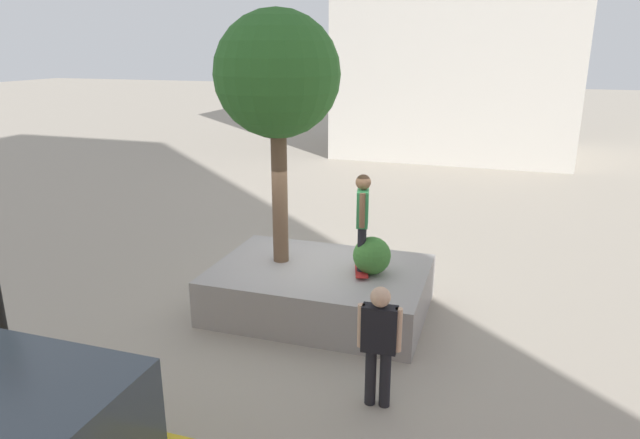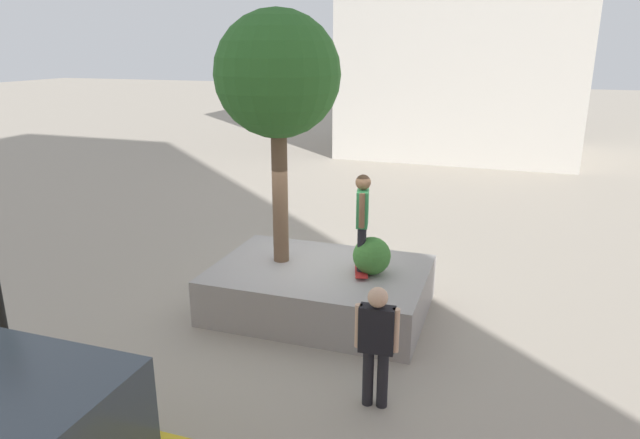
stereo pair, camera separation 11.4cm
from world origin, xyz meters
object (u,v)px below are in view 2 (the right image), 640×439
at_px(planter_ledge, 320,289).
at_px(passerby_with_bag, 377,339).
at_px(skateboard, 361,270).
at_px(plaza_tree, 278,77).
at_px(skateboarder, 362,216).

bearing_deg(planter_ledge, passerby_with_bag, 123.17).
bearing_deg(passerby_with_bag, skateboard, -70.99).
xyz_separation_m(plaza_tree, skateboarder, (-1.54, 0.11, -2.23)).
height_order(skateboard, passerby_with_bag, passerby_with_bag).
bearing_deg(skateboard, skateboarder, -90.00).
relative_size(plaza_tree, skateboarder, 2.62).
bearing_deg(passerby_with_bag, planter_ledge, -56.83).
relative_size(planter_ledge, skateboarder, 2.24).
xyz_separation_m(skateboarder, passerby_with_bag, (-0.85, 2.47, -0.87)).
height_order(skateboard, skateboarder, skateboarder).
height_order(plaza_tree, skateboard, plaza_tree).
xyz_separation_m(planter_ledge, plaza_tree, (0.79, -0.14, 3.68)).
bearing_deg(plaza_tree, planter_ledge, 170.15).
xyz_separation_m(skateboard, skateboarder, (0.00, -0.00, 0.98)).
bearing_deg(skateboarder, plaza_tree, -4.05).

